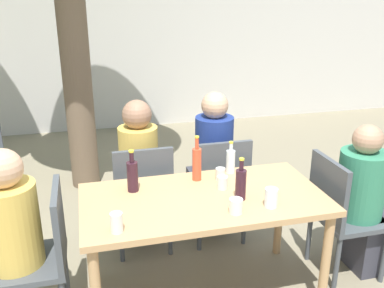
# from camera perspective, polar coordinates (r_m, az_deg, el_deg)

# --- Properties ---
(cafe_building_wall) EXTENTS (10.00, 0.08, 2.80)m
(cafe_building_wall) POSITION_cam_1_polar(r_m,az_deg,el_deg) (6.44, -8.60, 14.41)
(cafe_building_wall) COLOR beige
(cafe_building_wall) RESTS_ON ground_plane
(dining_table_front) EXTENTS (1.54, 0.79, 0.75)m
(dining_table_front) POSITION_cam_1_polar(r_m,az_deg,el_deg) (2.77, 1.57, -8.59)
(dining_table_front) COLOR tan
(dining_table_front) RESTS_ON ground_plane
(patio_chair_0) EXTENTS (0.44, 0.44, 0.91)m
(patio_chair_0) POSITION_cam_1_polar(r_m,az_deg,el_deg) (2.78, -19.34, -13.28)
(patio_chair_0) COLOR #474C51
(patio_chair_0) RESTS_ON ground_plane
(patio_chair_1) EXTENTS (0.44, 0.44, 0.91)m
(patio_chair_1) POSITION_cam_1_polar(r_m,az_deg,el_deg) (3.24, 19.07, -8.33)
(patio_chair_1) COLOR #474C51
(patio_chair_1) RESTS_ON ground_plane
(patio_chair_2) EXTENTS (0.44, 0.44, 0.91)m
(patio_chair_2) POSITION_cam_1_polar(r_m,az_deg,el_deg) (3.33, -6.60, -6.43)
(patio_chair_2) COLOR #474C51
(patio_chair_2) RESTS_ON ground_plane
(patio_chair_3) EXTENTS (0.44, 0.44, 0.91)m
(patio_chair_3) POSITION_cam_1_polar(r_m,az_deg,el_deg) (3.46, 3.61, -5.33)
(patio_chair_3) COLOR #474C51
(patio_chair_3) RESTS_ON ground_plane
(person_seated_1) EXTENTS (0.57, 0.33, 1.14)m
(person_seated_1) POSITION_cam_1_polar(r_m,az_deg,el_deg) (3.37, 22.52, -7.84)
(person_seated_1) COLOR #383842
(person_seated_1) RESTS_ON ground_plane
(person_seated_2) EXTENTS (0.31, 0.55, 1.21)m
(person_seated_2) POSITION_cam_1_polar(r_m,az_deg,el_deg) (3.54, -7.17, -4.41)
(person_seated_2) COLOR #383842
(person_seated_2) RESTS_ON ground_plane
(person_seated_3) EXTENTS (0.31, 0.55, 1.24)m
(person_seated_3) POSITION_cam_1_polar(r_m,az_deg,el_deg) (3.65, 2.48, -3.32)
(person_seated_3) COLOR #383842
(person_seated_3) RESTS_ON ground_plane
(soda_bottle_0) EXTENTS (0.06, 0.06, 0.32)m
(soda_bottle_0) POSITION_cam_1_polar(r_m,az_deg,el_deg) (2.91, 0.65, -2.56)
(soda_bottle_0) COLOR #DB4C2D
(soda_bottle_0) RESTS_ON dining_table_front
(water_bottle_1) EXTENTS (0.06, 0.06, 0.24)m
(water_bottle_1) POSITION_cam_1_polar(r_m,az_deg,el_deg) (3.05, 5.17, -2.24)
(water_bottle_1) COLOR silver
(water_bottle_1) RESTS_ON dining_table_front
(wine_bottle_2) EXTENTS (0.07, 0.07, 0.27)m
(wine_bottle_2) POSITION_cam_1_polar(r_m,az_deg,el_deg) (2.67, 6.52, -5.25)
(wine_bottle_2) COLOR #331923
(wine_bottle_2) RESTS_ON dining_table_front
(wine_bottle_3) EXTENTS (0.07, 0.07, 0.28)m
(wine_bottle_3) POSITION_cam_1_polar(r_m,az_deg,el_deg) (2.79, -7.94, -4.16)
(wine_bottle_3) COLOR #331923
(wine_bottle_3) RESTS_ON dining_table_front
(drinking_glass_0) EXTENTS (0.08, 0.08, 0.12)m
(drinking_glass_0) POSITION_cam_1_polar(r_m,az_deg,el_deg) (2.63, 10.50, -7.06)
(drinking_glass_0) COLOR white
(drinking_glass_0) RESTS_ON dining_table_front
(drinking_glass_1) EXTENTS (0.07, 0.07, 0.11)m
(drinking_glass_1) POSITION_cam_1_polar(r_m,az_deg,el_deg) (2.37, -10.02, -10.28)
(drinking_glass_1) COLOR silver
(drinking_glass_1) RESTS_ON dining_table_front
(drinking_glass_2) EXTENTS (0.08, 0.08, 0.09)m
(drinking_glass_2) POSITION_cam_1_polar(r_m,az_deg,el_deg) (2.54, 5.88, -8.22)
(drinking_glass_2) COLOR silver
(drinking_glass_2) RESTS_ON dining_table_front
(drinking_glass_3) EXTENTS (0.07, 0.07, 0.08)m
(drinking_glass_3) POSITION_cam_1_polar(r_m,az_deg,el_deg) (2.95, 3.80, -4.02)
(drinking_glass_3) COLOR silver
(drinking_glass_3) RESTS_ON dining_table_front
(drinking_glass_4) EXTENTS (0.07, 0.07, 0.09)m
(drinking_glass_4) POSITION_cam_1_polar(r_m,az_deg,el_deg) (2.83, 4.09, -5.14)
(drinking_glass_4) COLOR silver
(drinking_glass_4) RESTS_ON dining_table_front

